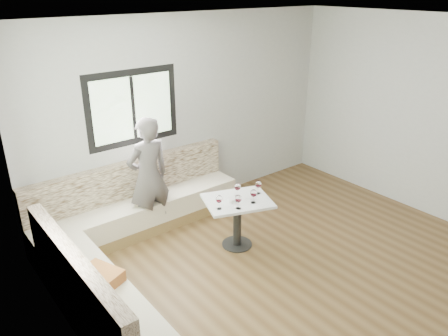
# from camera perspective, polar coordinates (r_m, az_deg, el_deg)

# --- Properties ---
(room) EXTENTS (5.01, 5.01, 2.81)m
(room) POSITION_cam_1_polar(r_m,az_deg,el_deg) (4.59, 11.97, 0.27)
(room) COLOR brown
(room) RESTS_ON ground
(banquette) EXTENTS (2.90, 2.80, 0.95)m
(banquette) POSITION_cam_1_polar(r_m,az_deg,el_deg) (5.38, -13.01, -9.21)
(banquette) COLOR olive
(banquette) RESTS_ON ground
(table) EXTENTS (0.97, 0.86, 0.66)m
(table) POSITION_cam_1_polar(r_m,az_deg,el_deg) (5.53, 1.76, -5.68)
(table) COLOR black
(table) RESTS_ON ground
(person) EXTENTS (0.61, 0.41, 1.63)m
(person) POSITION_cam_1_polar(r_m,az_deg,el_deg) (5.76, -9.82, -1.18)
(person) COLOR #4D4745
(person) RESTS_ON ground
(olive_ramekin) EXTENTS (0.11, 0.11, 0.04)m
(olive_ramekin) POSITION_cam_1_polar(r_m,az_deg,el_deg) (5.40, 1.00, -4.16)
(olive_ramekin) COLOR white
(olive_ramekin) RESTS_ON table
(wine_glass_a) EXTENTS (0.08, 0.08, 0.18)m
(wine_glass_a) POSITION_cam_1_polar(r_m,az_deg,el_deg) (5.18, -0.65, -4.13)
(wine_glass_a) COLOR white
(wine_glass_a) RESTS_ON table
(wine_glass_b) EXTENTS (0.08, 0.08, 0.18)m
(wine_glass_b) POSITION_cam_1_polar(r_m,az_deg,el_deg) (5.19, 1.89, -4.08)
(wine_glass_b) COLOR white
(wine_glass_b) RESTS_ON table
(wine_glass_c) EXTENTS (0.08, 0.08, 0.18)m
(wine_glass_c) POSITION_cam_1_polar(r_m,az_deg,el_deg) (5.33, 3.88, -3.35)
(wine_glass_c) COLOR white
(wine_glass_c) RESTS_ON table
(wine_glass_d) EXTENTS (0.08, 0.08, 0.18)m
(wine_glass_d) POSITION_cam_1_polar(r_m,az_deg,el_deg) (5.48, 1.77, -2.51)
(wine_glass_d) COLOR white
(wine_glass_d) RESTS_ON table
(wine_glass_e) EXTENTS (0.08, 0.08, 0.18)m
(wine_glass_e) POSITION_cam_1_polar(r_m,az_deg,el_deg) (5.56, 4.50, -2.17)
(wine_glass_e) COLOR white
(wine_glass_e) RESTS_ON table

